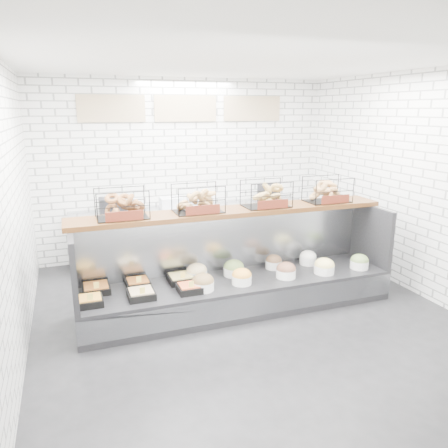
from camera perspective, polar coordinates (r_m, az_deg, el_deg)
name	(u,v)px	position (r m, az deg, el deg)	size (l,w,h in m)	color
ground	(248,317)	(5.51, 3.10, -12.08)	(5.50, 5.50, 0.00)	black
room_shell	(231,145)	(5.49, 0.92, 10.28)	(5.02, 5.51, 3.01)	white
display_case	(237,282)	(5.66, 1.75, -7.64)	(4.00, 0.90, 1.20)	black
bagel_shelf	(234,200)	(5.52, 1.25, 3.13)	(4.10, 0.50, 0.40)	#3A1F0C
prep_counter	(193,231)	(7.49, -4.12, -0.91)	(4.00, 0.60, 1.20)	#93969B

